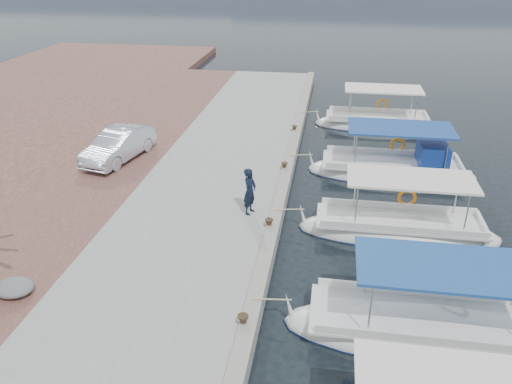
% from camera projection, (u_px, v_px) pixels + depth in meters
% --- Properties ---
extents(ground, '(400.00, 400.00, 0.00)m').
position_uv_depth(ground, '(274.00, 265.00, 15.93)').
color(ground, black).
rests_on(ground, ground).
extents(concrete_quay, '(6.00, 40.00, 0.50)m').
position_uv_depth(concrete_quay, '(217.00, 186.00, 20.67)').
color(concrete_quay, gray).
rests_on(concrete_quay, ground).
extents(quay_curb, '(0.44, 40.00, 0.12)m').
position_uv_depth(quay_curb, '(284.00, 183.00, 20.14)').
color(quay_curb, gray).
rests_on(quay_curb, concrete_quay).
extents(cobblestone_strip, '(4.00, 40.00, 0.50)m').
position_uv_depth(cobblestone_strip, '(103.00, 178.00, 21.36)').
color(cobblestone_strip, brown).
rests_on(cobblestone_strip, ground).
extents(fishing_caique_b, '(7.79, 2.37, 2.83)m').
position_uv_depth(fishing_caique_b, '(432.00, 333.00, 12.96)').
color(fishing_caique_b, silver).
rests_on(fishing_caique_b, ground).
extents(fishing_caique_c, '(7.04, 2.11, 2.83)m').
position_uv_depth(fishing_caique_c, '(398.00, 232.00, 17.56)').
color(fishing_caique_c, silver).
rests_on(fishing_caique_c, ground).
extents(fishing_caique_d, '(7.41, 2.55, 2.83)m').
position_uv_depth(fishing_caique_d, '(393.00, 171.00, 22.18)').
color(fishing_caique_d, silver).
rests_on(fishing_caique_d, ground).
extents(fishing_caique_e, '(6.94, 2.32, 2.83)m').
position_uv_depth(fishing_caique_e, '(376.00, 125.00, 28.14)').
color(fishing_caique_e, silver).
rests_on(fishing_caique_e, ground).
extents(mooring_bollards, '(0.28, 20.28, 0.33)m').
position_uv_depth(mooring_bollards, '(269.00, 223.00, 17.00)').
color(mooring_bollards, black).
rests_on(mooring_bollards, concrete_quay).
extents(fisherman, '(0.57, 0.72, 1.73)m').
position_uv_depth(fisherman, '(250.00, 191.00, 17.66)').
color(fisherman, black).
rests_on(fisherman, concrete_quay).
extents(parked_car, '(2.28, 4.33, 1.36)m').
position_uv_depth(parked_car, '(119.00, 145.00, 22.30)').
color(parked_car, silver).
rests_on(parked_car, cobblestone_strip).
extents(tarp_bundle, '(1.10, 0.90, 0.40)m').
position_uv_depth(tarp_bundle, '(14.00, 288.00, 13.75)').
color(tarp_bundle, slate).
rests_on(tarp_bundle, cobblestone_strip).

